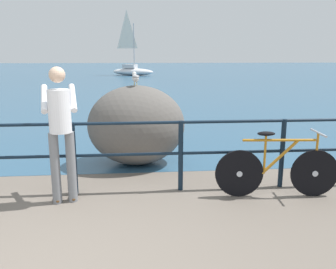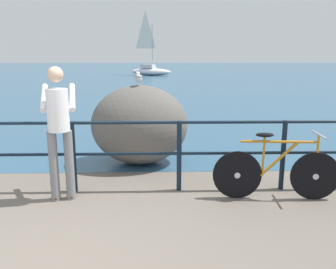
{
  "view_description": "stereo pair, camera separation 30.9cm",
  "coord_description": "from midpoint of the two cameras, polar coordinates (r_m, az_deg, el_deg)",
  "views": [
    {
      "loc": [
        0.89,
        -2.62,
        1.91
      ],
      "look_at": [
        1.35,
        2.56,
        0.74
      ],
      "focal_mm": 37.56,
      "sensor_mm": 36.0,
      "label": 1
    },
    {
      "loc": [
        1.2,
        -2.64,
        1.91
      ],
      "look_at": [
        1.35,
        2.56,
        0.74
      ],
      "focal_mm": 37.56,
      "sensor_mm": 36.0,
      "label": 2
    }
  ],
  "objects": [
    {
      "name": "seagull",
      "position": [
        6.13,
        -3.34,
        9.26
      ],
      "size": [
        0.16,
        0.34,
        0.23
      ],
      "rotation": [
        0.0,
        0.0,
        1.75
      ],
      "color": "gold",
      "rests_on": "breakwater_boulder_main"
    },
    {
      "name": "ground_plane",
      "position": [
        22.74,
        -4.29,
        7.71
      ],
      "size": [
        120.0,
        120.0,
        0.1
      ],
      "primitive_type": "cube",
      "color": "#6B6056"
    },
    {
      "name": "sea_surface",
      "position": [
        50.65,
        -2.85,
        10.52
      ],
      "size": [
        120.0,
        90.0,
        0.01
      ],
      "primitive_type": "cube",
      "color": "#2D5675",
      "rests_on": "ground_plane"
    },
    {
      "name": "promenade_railing",
      "position": [
        5.07,
        -13.5,
        -2.16
      ],
      "size": [
        9.05,
        0.07,
        1.02
      ],
      "color": "black",
      "rests_on": "ground_plane"
    },
    {
      "name": "breakwater_boulder_main",
      "position": [
        6.26,
        -3.22,
        1.56
      ],
      "size": [
        1.71,
        1.42,
        1.41
      ],
      "color": "#605B56",
      "rests_on": "ground"
    },
    {
      "name": "person_at_railing",
      "position": [
        4.75,
        -15.49,
        1.08
      ],
      "size": [
        0.54,
        0.67,
        1.78
      ],
      "rotation": [
        0.0,
        0.0,
        1.78
      ],
      "color": "slate",
      "rests_on": "ground_plane"
    },
    {
      "name": "bicycle",
      "position": [
        5.01,
        18.92,
        -5.69
      ],
      "size": [
        1.7,
        0.48,
        0.92
      ],
      "rotation": [
        0.0,
        0.0,
        -0.08
      ],
      "color": "black",
      "rests_on": "ground_plane"
    },
    {
      "name": "sailboat",
      "position": [
        35.03,
        -2.64,
        10.71
      ],
      "size": [
        4.48,
        3.25,
        6.16
      ],
      "rotation": [
        0.0,
        0.0,
        5.78
      ],
      "color": "white",
      "rests_on": "sea_surface"
    }
  ]
}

